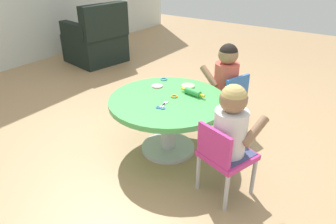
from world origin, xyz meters
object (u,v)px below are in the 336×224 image
object	(u,v)px
child_chair_right	(227,98)
seated_child_right	(226,73)
craft_table	(168,111)
child_chair_left	(224,156)
seated_child_left	(231,123)
armchair_dark	(97,41)
rolling_pin	(193,92)
craft_scissors	(162,106)

from	to	relation	value
child_chair_right	seated_child_right	distance (m)	0.23
craft_table	child_chair_right	xyz separation A→B (m)	(0.59, -0.24, -0.05)
child_chair_left	seated_child_left	bearing A→B (deg)	-18.15
armchair_dark	rolling_pin	distance (m)	2.55
craft_scissors	rolling_pin	bearing A→B (deg)	-14.83
craft_table	seated_child_left	size ratio (longest dim) A/B	1.80
seated_child_right	craft_scissors	bearing A→B (deg)	168.26
craft_table	seated_child_left	xyz separation A→B (m)	(-0.19, -0.61, 0.17)
craft_table	seated_child_left	distance (m)	0.66
child_chair_left	seated_child_right	size ratio (longest dim) A/B	1.05
child_chair_right	craft_scissors	bearing A→B (deg)	165.27
rolling_pin	armchair_dark	bearing A→B (deg)	63.26
child_chair_left	armchair_dark	world-z (taller)	armchair_dark
craft_table	rolling_pin	size ratio (longest dim) A/B	3.97
craft_table	seated_child_right	xyz separation A→B (m)	(0.61, -0.20, 0.17)
rolling_pin	craft_scissors	distance (m)	0.32
child_chair_left	seated_child_left	distance (m)	0.23
armchair_dark	rolling_pin	size ratio (longest dim) A/B	3.68
armchair_dark	child_chair_left	bearing A→B (deg)	-119.32
seated_child_right	armchair_dark	world-z (taller)	armchair_dark
seated_child_right	seated_child_left	bearing A→B (deg)	-152.89
craft_table	rolling_pin	xyz separation A→B (m)	(0.16, -0.12, 0.13)
craft_scissors	armchair_dark	bearing A→B (deg)	56.51
child_chair_left	rolling_pin	world-z (taller)	child_chair_left
rolling_pin	craft_table	bearing A→B (deg)	143.08
seated_child_right	craft_scissors	distance (m)	0.77
rolling_pin	craft_scissors	world-z (taller)	rolling_pin
seated_child_right	rolling_pin	xyz separation A→B (m)	(-0.44, 0.07, -0.04)
child_chair_left	armchair_dark	xyz separation A→B (m)	(1.54, 2.74, 0.00)
craft_table	child_chair_left	size ratio (longest dim) A/B	1.71
armchair_dark	craft_scissors	world-z (taller)	armchair_dark
rolling_pin	craft_scissors	size ratio (longest dim) A/B	1.65
child_chair_right	craft_scissors	size ratio (longest dim) A/B	3.83
seated_child_right	armchair_dark	xyz separation A→B (m)	(0.70, 2.35, -0.22)
seated_child_right	rolling_pin	size ratio (longest dim) A/B	2.21
child_chair_left	craft_table	bearing A→B (deg)	68.74
armchair_dark	craft_scissors	xyz separation A→B (m)	(-1.45, -2.19, 0.16)
craft_table	seated_child_right	distance (m)	0.66
child_chair_left	seated_child_right	world-z (taller)	seated_child_right
armchair_dark	craft_scissors	bearing A→B (deg)	-123.49
craft_table	armchair_dark	distance (m)	2.52
child_chair_left	seated_child_left	size ratio (longest dim) A/B	1.05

